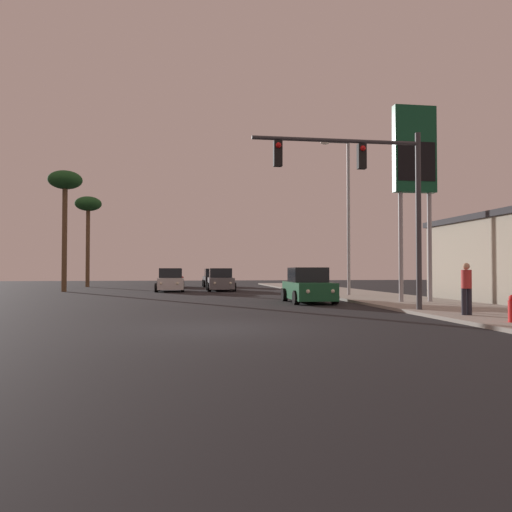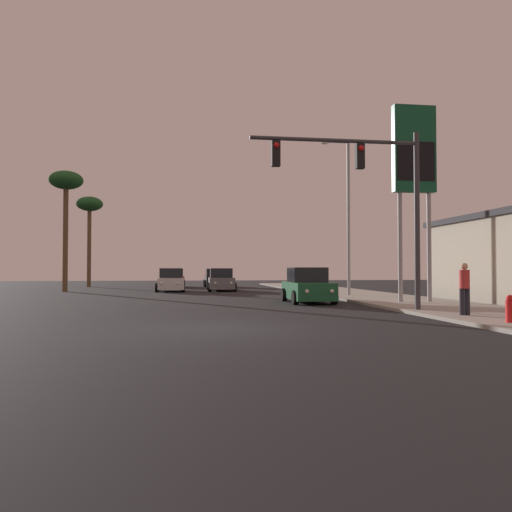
# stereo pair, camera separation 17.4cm
# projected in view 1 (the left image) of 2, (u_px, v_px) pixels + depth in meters

# --- Properties ---
(ground_plane) EXTENTS (120.00, 120.00, 0.00)m
(ground_plane) POSITION_uv_depth(u_px,v_px,m) (220.00, 329.00, 13.26)
(ground_plane) COLOR black
(sidewalk_right) EXTENTS (5.00, 60.00, 0.12)m
(sidewalk_right) POSITION_uv_depth(u_px,v_px,m) (398.00, 300.00, 24.51)
(sidewalk_right) COLOR #9E998E
(sidewalk_right) RESTS_ON ground
(car_black) EXTENTS (2.04, 4.33, 1.68)m
(car_black) POSITION_uv_depth(u_px,v_px,m) (214.00, 278.00, 46.21)
(car_black) COLOR black
(car_black) RESTS_ON ground
(car_grey) EXTENTS (2.04, 4.32, 1.68)m
(car_grey) POSITION_uv_depth(u_px,v_px,m) (220.00, 281.00, 37.16)
(car_grey) COLOR slate
(car_grey) RESTS_ON ground
(car_green) EXTENTS (2.04, 4.33, 1.68)m
(car_green) POSITION_uv_depth(u_px,v_px,m) (308.00, 287.00, 23.84)
(car_green) COLOR #195933
(car_green) RESTS_ON ground
(car_white) EXTENTS (2.04, 4.34, 1.68)m
(car_white) POSITION_uv_depth(u_px,v_px,m) (170.00, 281.00, 36.20)
(car_white) COLOR silver
(car_white) RESTS_ON ground
(car_red) EXTENTS (2.04, 4.34, 1.68)m
(car_red) POSITION_uv_depth(u_px,v_px,m) (173.00, 279.00, 44.98)
(car_red) COLOR maroon
(car_red) RESTS_ON ground
(traffic_light_mast) EXTENTS (6.28, 0.36, 6.50)m
(traffic_light_mast) POSITION_uv_depth(u_px,v_px,m) (373.00, 184.00, 18.07)
(traffic_light_mast) COLOR #38383D
(traffic_light_mast) RESTS_ON sidewalk_right
(street_lamp) EXTENTS (1.74, 0.24, 9.00)m
(street_lamp) POSITION_uv_depth(u_px,v_px,m) (346.00, 209.00, 28.89)
(street_lamp) COLOR #99999E
(street_lamp) RESTS_ON sidewalk_right
(gas_station_sign) EXTENTS (2.00, 0.42, 9.00)m
(gas_station_sign) POSITION_uv_depth(u_px,v_px,m) (415.00, 160.00, 22.91)
(gas_station_sign) COLOR #99999E
(gas_station_sign) RESTS_ON sidewalk_right
(pedestrian_on_sidewalk) EXTENTS (0.34, 0.32, 1.67)m
(pedestrian_on_sidewalk) POSITION_uv_depth(u_px,v_px,m) (466.00, 286.00, 16.02)
(pedestrian_on_sidewalk) COLOR #23232D
(pedestrian_on_sidewalk) RESTS_ON sidewalk_right
(palm_tree_far) EXTENTS (2.40, 2.40, 8.30)m
(palm_tree_far) POSITION_uv_depth(u_px,v_px,m) (88.00, 208.00, 45.71)
(palm_tree_far) COLOR brown
(palm_tree_far) RESTS_ON ground
(palm_tree_mid) EXTENTS (2.40, 2.40, 8.71)m
(palm_tree_mid) POSITION_uv_depth(u_px,v_px,m) (65.00, 187.00, 35.86)
(palm_tree_mid) COLOR brown
(palm_tree_mid) RESTS_ON ground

